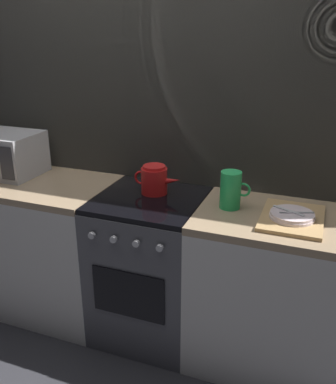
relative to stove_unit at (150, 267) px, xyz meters
The scene contains 9 objects.
ground_plane 0.45m from the stove_unit, 90.00° to the left, with size 8.00×8.00×0.00m, color #2D2D33.
back_wall 0.82m from the stove_unit, 90.00° to the left, with size 3.60×0.05×2.40m.
counter_left 0.90m from the stove_unit, behind, with size 1.20×0.60×0.90m.
stove_unit is the anchor object (origin of this frame).
counter_right 0.90m from the stove_unit, ahead, with size 1.20×0.60×0.90m.
microwave 1.20m from the stove_unit, behind, with size 0.46×0.35×0.27m.
kettle 0.54m from the stove_unit, 87.14° to the left, with size 0.28×0.15×0.17m.
pitcher 0.72m from the stove_unit, ahead, with size 0.16×0.11×0.20m.
dish_pile 0.91m from the stove_unit, ahead, with size 0.30×0.40×0.06m.
Camera 1 is at (0.89, -2.03, 1.80)m, focal length 39.71 mm.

